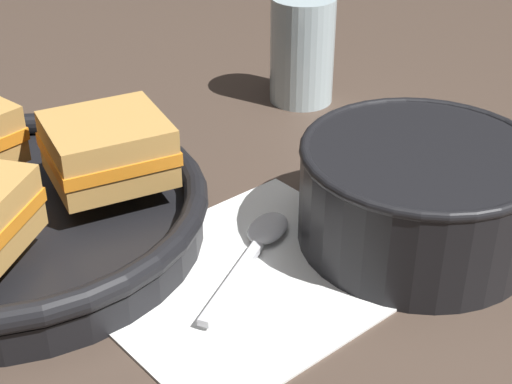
{
  "coord_description": "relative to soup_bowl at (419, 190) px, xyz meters",
  "views": [
    {
      "loc": [
        -0.33,
        -0.35,
        0.34
      ],
      "look_at": [
        0.01,
        0.0,
        0.04
      ],
      "focal_mm": 55.0,
      "sensor_mm": 36.0,
      "label": 1
    }
  ],
  "objects": [
    {
      "name": "skillet",
      "position": [
        -0.21,
        0.21,
        -0.02
      ],
      "size": [
        0.29,
        0.39,
        0.04
      ],
      "color": "black",
      "rests_on": "ground_plane"
    },
    {
      "name": "sandwich_far_left",
      "position": [
        -0.15,
        0.18,
        0.02
      ],
      "size": [
        0.11,
        0.1,
        0.05
      ],
      "rotation": [
        0.0,
        0.0,
        7.54
      ],
      "color": "#C18E47",
      "rests_on": "skillet"
    },
    {
      "name": "spoon",
      "position": [
        -0.09,
        0.07,
        -0.04
      ],
      "size": [
        0.14,
        0.07,
        0.01
      ],
      "rotation": [
        0.0,
        0.0,
        0.41
      ],
      "color": "silver",
      "rests_on": "napkin"
    },
    {
      "name": "soup_bowl",
      "position": [
        0.0,
        0.0,
        0.0
      ],
      "size": [
        0.18,
        0.18,
        0.08
      ],
      "color": "black",
      "rests_on": "ground_plane"
    },
    {
      "name": "napkin",
      "position": [
        -0.12,
        0.05,
        -0.04
      ],
      "size": [
        0.22,
        0.19,
        0.0
      ],
      "color": "white",
      "rests_on": "ground_plane"
    },
    {
      "name": "ground_plane",
      "position": [
        -0.1,
        0.08,
        -0.04
      ],
      "size": [
        4.0,
        4.0,
        0.0
      ],
      "primitive_type": "plane",
      "color": "#47382D"
    },
    {
      "name": "drinking_glass",
      "position": [
        0.13,
        0.24,
        0.01
      ],
      "size": [
        0.06,
        0.06,
        0.11
      ],
      "color": "silver",
      "rests_on": "ground_plane"
    }
  ]
}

